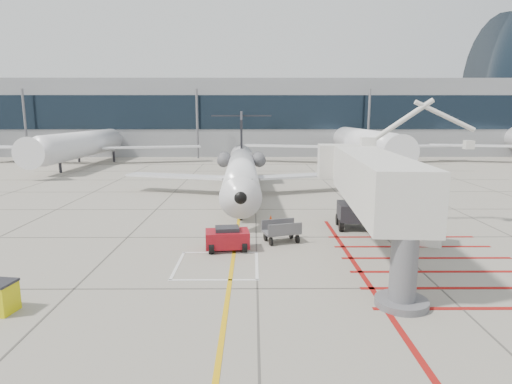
{
  "coord_description": "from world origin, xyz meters",
  "views": [
    {
      "loc": [
        -0.16,
        -21.6,
        7.45
      ],
      "look_at": [
        0.0,
        6.0,
        2.5
      ],
      "focal_mm": 30.0,
      "sensor_mm": 36.0,
      "label": 1
    }
  ],
  "objects": [
    {
      "name": "terminal_building",
      "position": [
        10.0,
        70.0,
        7.0
      ],
      "size": [
        180.0,
        28.0,
        14.0
      ],
      "primitive_type": "cube",
      "color": "gray",
      "rests_on": "ground_plane"
    },
    {
      "name": "ground_power_unit",
      "position": [
        9.64,
        2.67,
        0.92
      ],
      "size": [
        2.66,
        2.07,
        1.85
      ],
      "primitive_type": null,
      "rotation": [
        0.0,
        0.0,
        -0.35
      ],
      "color": "silver",
      "rests_on": "ground_plane"
    },
    {
      "name": "pushback_tug",
      "position": [
        -1.63,
        1.49,
        0.7
      ],
      "size": [
        2.57,
        1.77,
        1.41
      ],
      "primitive_type": null,
      "rotation": [
        0.0,
        0.0,
        0.11
      ],
      "color": "maroon",
      "rests_on": "ground_plane"
    },
    {
      "name": "terminal_glass_band",
      "position": [
        10.0,
        55.95,
        8.0
      ],
      "size": [
        180.0,
        0.1,
        6.0
      ],
      "primitive_type": "cube",
      "color": "black",
      "rests_on": "ground_plane"
    },
    {
      "name": "cone_side",
      "position": [
        1.06,
        7.95,
        0.24
      ],
      "size": [
        0.34,
        0.34,
        0.47
      ],
      "primitive_type": "cone",
      "color": "#FF490D",
      "rests_on": "ground_plane"
    },
    {
      "name": "ground_plane",
      "position": [
        0.0,
        0.0,
        0.0
      ],
      "size": [
        260.0,
        260.0,
        0.0
      ],
      "primitive_type": "plane",
      "color": "gray",
      "rests_on": "ground"
    },
    {
      "name": "jet_bridge",
      "position": [
        6.15,
        0.45,
        3.62
      ],
      "size": [
        9.84,
        18.65,
        7.23
      ],
      "primitive_type": null,
      "rotation": [
        0.0,
        0.0,
        -0.07
      ],
      "color": "silver",
      "rests_on": "ground_plane"
    },
    {
      "name": "cone_nose",
      "position": [
        -2.28,
        5.31,
        0.26
      ],
      "size": [
        0.37,
        0.37,
        0.52
      ],
      "primitive_type": "cone",
      "color": "#F2530C",
      "rests_on": "ground_plane"
    },
    {
      "name": "regional_jet",
      "position": [
        -1.24,
        15.36,
        3.86
      ],
      "size": [
        24.09,
        30.03,
        7.72
      ],
      "primitive_type": null,
      "rotation": [
        0.0,
        0.0,
        0.03
      ],
      "color": "white",
      "rests_on": "ground_plane"
    },
    {
      "name": "bg_aircraft_c",
      "position": [
        16.28,
        46.0,
        6.04
      ],
      "size": [
        36.21,
        40.24,
        12.07
      ],
      "primitive_type": null,
      "color": "silver",
      "rests_on": "ground_plane"
    },
    {
      "name": "baggage_cart",
      "position": [
        1.5,
        3.01,
        0.66
      ],
      "size": [
        2.4,
        1.88,
        1.33
      ],
      "primitive_type": null,
      "rotation": [
        0.0,
        0.0,
        0.3
      ],
      "color": "#525156",
      "rests_on": "ground_plane"
    },
    {
      "name": "bg_aircraft_b",
      "position": [
        -25.72,
        46.0,
        5.66
      ],
      "size": [
        33.98,
        37.76,
        11.33
      ],
      "primitive_type": null,
      "color": "silver",
      "rests_on": "ground_plane"
    }
  ]
}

